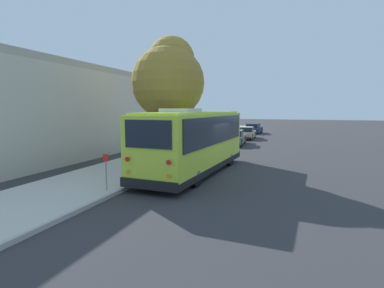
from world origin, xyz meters
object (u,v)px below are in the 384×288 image
shuttle_bus (194,139)px  sign_post_near (106,172)px  sign_post_far (126,170)px  parked_sedan_navy (253,129)px  street_tree (169,78)px  parked_sedan_gray (234,138)px  parked_sedan_tan (246,133)px  fire_hydrant (191,147)px

shuttle_bus → sign_post_near: bearing=161.8°
shuttle_bus → sign_post_far: shuttle_bus is taller
parked_sedan_navy → sign_post_far: parked_sedan_navy is taller
street_tree → parked_sedan_gray: bearing=-9.6°
parked_sedan_navy → sign_post_far: bearing=-177.8°
shuttle_bus → sign_post_far: bearing=153.9°
parked_sedan_gray → sign_post_near: size_ratio=3.26×
parked_sedan_tan → sign_post_near: size_ratio=3.20×
parked_sedan_tan → sign_post_near: sign_post_near is taller
parked_sedan_navy → street_tree: (-23.54, 1.72, 4.39)m
shuttle_bus → parked_sedan_gray: shuttle_bus is taller
shuttle_bus → fire_hydrant: bearing=24.4°
parked_sedan_tan → street_tree: 16.97m
street_tree → sign_post_far: 6.87m
parked_sedan_tan → parked_sedan_gray: bearing=176.3°
sign_post_near → sign_post_far: sign_post_near is taller
shuttle_bus → street_tree: street_tree is taller
sign_post_near → sign_post_far: (1.41, 0.00, -0.21)m
street_tree → fire_hydrant: street_tree is taller
sign_post_near → fire_hydrant: size_ratio=1.73×
street_tree → sign_post_near: street_tree is taller
sign_post_far → shuttle_bus: bearing=-29.8°
sign_post_near → sign_post_far: size_ratio=1.37×
street_tree → fire_hydrant: size_ratio=8.96×
shuttle_bus → street_tree: bearing=51.7°
parked_sedan_gray → fire_hydrant: parked_sedan_gray is taller
parked_sedan_gray → parked_sedan_navy: (13.05, 0.06, -0.03)m
parked_sedan_gray → parked_sedan_tan: 5.78m
shuttle_bus → sign_post_near: 5.15m
shuttle_bus → street_tree: size_ratio=1.26×
street_tree → sign_post_far: size_ratio=7.11×
street_tree → fire_hydrant: (3.61, -0.11, -4.43)m
parked_sedan_gray → parked_sedan_tan: bearing=-4.7°
parked_sedan_gray → parked_sedan_navy: bearing=-2.7°
parked_sedan_gray → fire_hydrant: 7.09m
shuttle_bus → sign_post_far: 3.96m
parked_sedan_tan → sign_post_far: 21.67m
fire_hydrant → parked_sedan_navy: bearing=-4.6°
parked_sedan_tan → fire_hydrant: size_ratio=5.52×
shuttle_bus → parked_sedan_tan: (18.30, 0.29, -1.13)m
sign_post_far → sign_post_near: bearing=180.0°
shuttle_bus → fire_hydrant: shuttle_bus is taller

